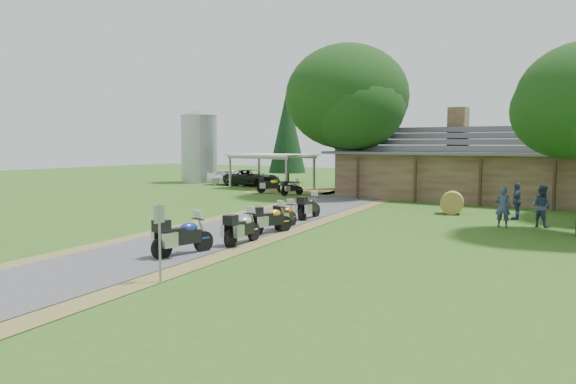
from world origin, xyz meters
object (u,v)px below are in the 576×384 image
Objects in this scene: car_white_sedan at (231,175)px; motorcycle_row_b at (243,226)px; carport at (272,171)px; lodge at (499,163)px; hay_bale at (452,203)px; car_dark_suv at (252,174)px; motorcycle_row_c at (271,218)px; motorcycle_row_d at (286,215)px; motorcycle_row_a at (183,234)px; motorcycle_carport_a at (271,184)px; motorcycle_carport_b at (292,187)px; motorcycle_row_e at (309,206)px; silo at (199,146)px.

car_white_sedan is 2.85× the size of motorcycle_row_b.
car_white_sedan is at bearing 172.72° from carport.
lodge is 11.00× the size of motorcycle_row_b.
carport is 5.50× the size of hay_bale.
car_dark_suv is 2.89× the size of motorcycle_row_c.
motorcycle_row_b is at bearing -177.77° from motorcycle_row_d.
motorcycle_row_a is 1.11× the size of motorcycle_carport_a.
motorcycle_row_d is at bearing -128.01° from motorcycle_carport_b.
motorcycle_row_c is 4.79m from motorcycle_row_e.
motorcycle_row_d is 3.23m from motorcycle_row_e.
carport is 21.65m from motorcycle_row_d.
motorcycle_carport_b is (-8.54, 14.91, -0.08)m from motorcycle_row_c.
silo reaches higher than motorcycle_carport_a.
hay_bale is (3.80, 13.10, -0.07)m from motorcycle_row_b.
motorcycle_row_e is at bearing -45.44° from carport.
car_dark_suv is (2.01, 0.41, 0.14)m from car_white_sedan.
motorcycle_row_d is at bearing 24.83° from motorcycle_row_c.
motorcycle_carport_b is at bearing -160.50° from lodge.
motorcycle_row_c is at bearing -91.60° from motorcycle_carport_a.
car_dark_suv is 4.69× the size of hay_bale.
silo is at bearing 48.89° from motorcycle_row_e.
motorcycle_row_a is at bearing 174.98° from motorcycle_row_d.
motorcycle_row_c is 1.13× the size of motorcycle_carport_b.
carport is at bearing 87.80° from motorcycle_carport_a.
car_white_sedan reaches higher than motorcycle_row_e.
car_white_sedan is 2.63× the size of motorcycle_row_a.
lodge reaches higher than car_white_sedan.
carport reaches higher than motorcycle_row_e.
hay_bale is (4.57, 9.01, -0.02)m from motorcycle_row_d.
motorcycle_row_e is (-1.47, 7.24, -0.01)m from motorcycle_row_b.
motorcycle_row_c is 1.07× the size of motorcycle_row_d.
motorcycle_row_d is (-4.86, -18.03, -1.84)m from lodge.
motorcycle_row_b reaches higher than motorcycle_carport_b.
carport is at bearing 154.20° from hay_bale.
car_white_sedan is 4.67× the size of hay_bale.
car_dark_suv is at bearing 53.18° from motorcycle_row_c.
motorcycle_row_e is (-0.96, 4.69, -0.00)m from motorcycle_row_c.
car_dark_suv is at bearing 39.84° from motorcycle_row_e.
motorcycle_carport_a is at bearing 28.37° from motorcycle_row_d.
silo is 3.52× the size of motorcycle_row_b.
car_dark_suv reaches higher than motorcycle_row_a.
motorcycle_row_c is at bearing -178.40° from motorcycle_row_d.
lodge is 9.21m from hay_bale.
lodge is at bearing -14.69° from motorcycle_row_b.
car_dark_suv is at bearing 43.59° from motorcycle_row_a.
motorcycle_carport_a is (-10.48, 13.96, 0.04)m from motorcycle_row_d.
motorcycle_row_b is (16.71, -22.96, -0.40)m from car_dark_suv.
motorcycle_row_a is 22.00m from motorcycle_carport_b.
silo is 1.23× the size of car_dark_suv.
car_white_sedan is 24.42m from hay_bale.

